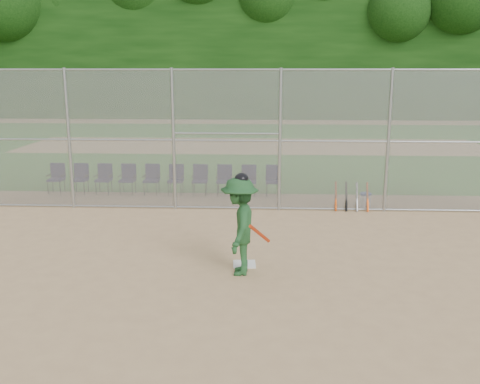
{
  "coord_description": "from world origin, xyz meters",
  "views": [
    {
      "loc": [
        0.59,
        -9.91,
        3.99
      ],
      "look_at": [
        0.0,
        2.5,
        1.1
      ],
      "focal_mm": 40.0,
      "sensor_mm": 36.0,
      "label": 1
    }
  ],
  "objects_px": {
    "home_plate": "(244,264)",
    "chair_0": "(56,179)",
    "batter_at_plate": "(240,225)",
    "water_cooler": "(365,200)"
  },
  "relations": [
    {
      "from": "home_plate",
      "to": "chair_0",
      "type": "relative_size",
      "value": 0.48
    },
    {
      "from": "home_plate",
      "to": "batter_at_plate",
      "type": "bearing_deg",
      "value": -99.42
    },
    {
      "from": "home_plate",
      "to": "water_cooler",
      "type": "height_order",
      "value": "water_cooler"
    },
    {
      "from": "home_plate",
      "to": "chair_0",
      "type": "height_order",
      "value": "chair_0"
    },
    {
      "from": "home_plate",
      "to": "chair_0",
      "type": "distance_m",
      "value": 8.92
    },
    {
      "from": "home_plate",
      "to": "batter_at_plate",
      "type": "height_order",
      "value": "batter_at_plate"
    },
    {
      "from": "water_cooler",
      "to": "home_plate",
      "type": "bearing_deg",
      "value": -124.77
    },
    {
      "from": "batter_at_plate",
      "to": "chair_0",
      "type": "relative_size",
      "value": 2.12
    },
    {
      "from": "batter_at_plate",
      "to": "water_cooler",
      "type": "bearing_deg",
      "value": 57.07
    },
    {
      "from": "home_plate",
      "to": "water_cooler",
      "type": "xyz_separation_m",
      "value": [
        3.35,
        4.83,
        0.21
      ]
    }
  ]
}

